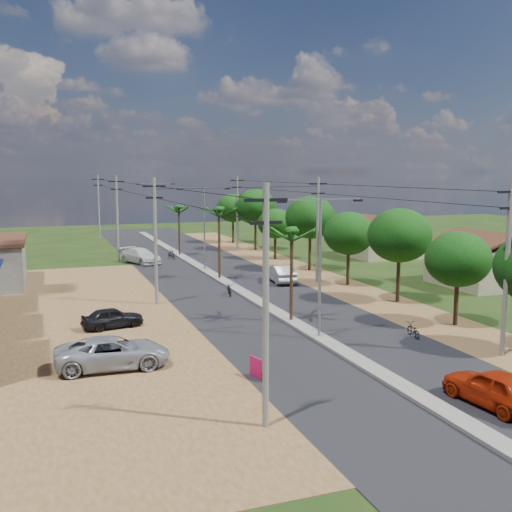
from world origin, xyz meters
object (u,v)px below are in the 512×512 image
Objects in this scene: car_silver_mid at (281,274)px; car_white_far at (141,256)px; car_red_near at (495,389)px; moto_rider_east at (413,331)px; car_parked_dark at (113,318)px; car_parked_silver at (113,353)px; roadside_sign at (258,369)px.

car_silver_mid is 17.69m from car_white_far.
moto_rider_east is (2.89, 9.81, -0.37)m from car_red_near.
car_red_near is 2.92× the size of moto_rider_east.
car_white_far is 1.44× the size of car_parked_dark.
car_parked_silver is 16.75m from moto_rider_east.
car_parked_silver is (-16.09, -18.21, 0.01)m from car_silver_mid.
car_parked_dark is at bearing -4.02° from car_parked_silver.
car_parked_dark is (0.84, 7.65, -0.13)m from car_parked_silver.
moto_rider_east is at bearing -97.21° from car_white_far.
car_silver_mid reaches higher than car_parked_dark.
car_red_near is 3.89× the size of roadside_sign.
moto_rider_east is at bearing -88.64° from car_parked_silver.
car_red_near is 1.00× the size of car_silver_mid.
car_red_near is 17.14m from car_parked_silver.
car_silver_mid is 0.83× the size of car_parked_silver.
car_red_near is 1.24× the size of car_parked_dark.
roadside_sign is (-10.70, -3.51, 0.08)m from moto_rider_east.
moto_rider_east is at bearing -112.24° from car_red_near.
car_red_near reaches higher than car_parked_dark.
moto_rider_east is (0.65, -18.48, -0.34)m from car_silver_mid.
roadside_sign is (-0.50, -36.88, -0.27)m from car_white_far.
car_silver_mid is 2.92× the size of moto_rider_east.
moto_rider_east is 1.33× the size of roadside_sign.
car_white_far is 0.97× the size of car_parked_silver.
car_white_far is at bearing 73.43° from roadside_sign.
car_silver_mid is 24.31m from car_parked_silver.
car_white_far reaches higher than car_silver_mid.
car_white_far reaches higher than car_parked_dark.
car_parked_silver reaches higher than car_parked_dark.
car_parked_dark is (-15.25, -10.56, -0.12)m from car_silver_mid.
car_white_far is (-9.55, 14.89, 0.02)m from car_silver_mid.
car_red_near is at bearing -54.68° from roadside_sign.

